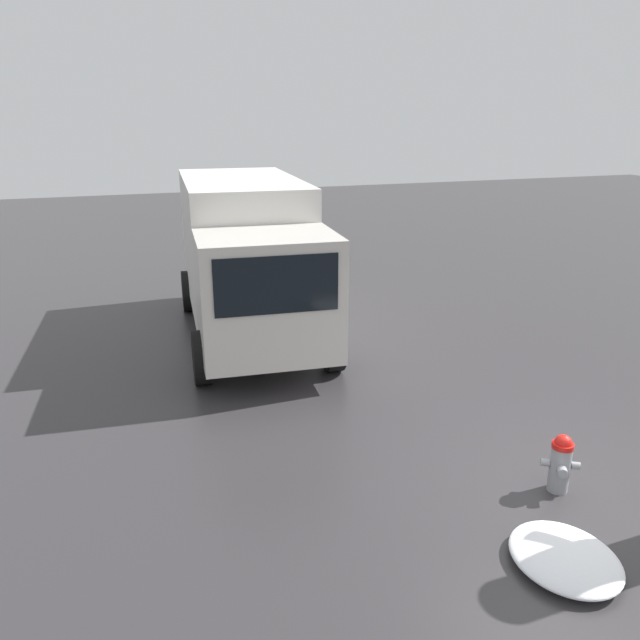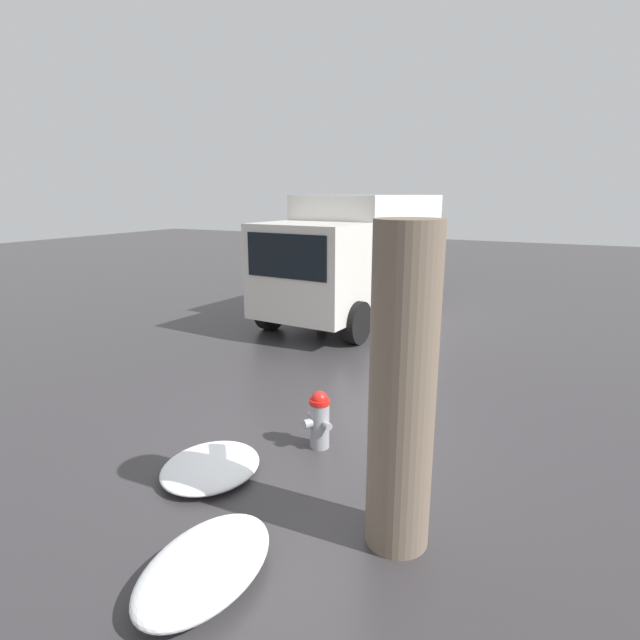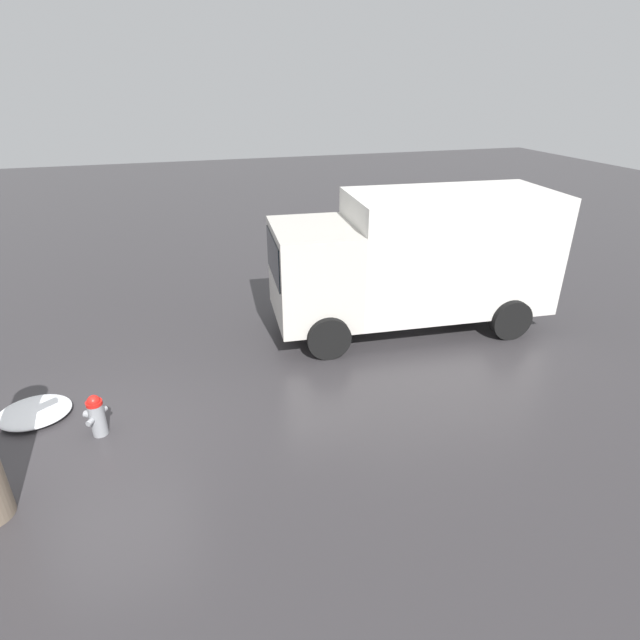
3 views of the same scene
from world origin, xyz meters
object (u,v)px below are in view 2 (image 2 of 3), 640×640
delivery_truck (359,252)px  pedestrian (322,292)px  fire_hydrant (319,419)px  tree_trunk (402,391)px

delivery_truck → pedestrian: delivery_truck is taller
fire_hydrant → pedestrian: (5.01, 2.48, 0.49)m
tree_trunk → delivery_truck: bearing=24.9°
delivery_truck → fire_hydrant: bearing=113.1°
tree_trunk → pedestrian: tree_trunk is taller
fire_hydrant → pedestrian: 5.61m
delivery_truck → pedestrian: 1.79m
fire_hydrant → delivery_truck: (6.60, 2.24, 1.26)m
pedestrian → fire_hydrant: bearing=29.3°
tree_trunk → delivery_truck: delivery_truck is taller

